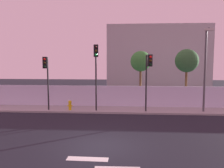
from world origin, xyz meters
name	(u,v)px	position (x,y,z in m)	size (l,w,h in m)	color
ground_plane	(100,146)	(0.00, 0.00, 0.00)	(80.00, 80.00, 0.00)	black
sidewalk	(112,110)	(0.00, 8.20, 0.07)	(36.00, 2.40, 0.15)	#989898
perimeter_wall	(113,96)	(0.00, 9.49, 1.05)	(36.00, 0.18, 1.80)	silver
traffic_light_left	(96,64)	(-1.09, 6.73, 3.94)	(0.47, 1.84, 5.20)	black
traffic_light_center	(46,72)	(-5.10, 7.08, 3.31)	(0.36, 1.10, 4.33)	black
traffic_light_right	(148,71)	(2.90, 7.06, 3.42)	(0.44, 1.13, 4.49)	black
street_lamp_curbside	(206,64)	(7.30, 7.49, 3.94)	(0.77, 1.94, 6.36)	#4C4C51
fire_hydrant	(70,105)	(-3.38, 7.59, 0.58)	(0.44, 0.26, 0.79)	gold
roadside_tree_leftmost	(141,62)	(2.52, 11.09, 4.06)	(1.91, 1.91, 5.07)	brown
roadside_tree_midleft	(187,61)	(6.74, 11.09, 4.13)	(2.15, 2.15, 5.24)	brown
low_building_distant	(157,58)	(5.43, 23.49, 4.49)	(13.96, 6.00, 8.97)	#A9A9A9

